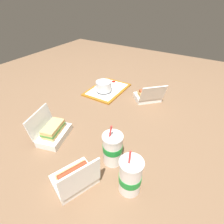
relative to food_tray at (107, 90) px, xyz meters
The scene contains 11 objects.
ground_plane 0.42m from the food_tray, 37.65° to the left, with size 3.20×3.20×0.00m, color brown.
food_tray is the anchor object (origin of this frame).
cake_container 0.06m from the food_tray, ahead, with size 0.13×0.13×0.08m.
ketchup_cup 0.10m from the food_tray, behind, with size 0.04×0.04×0.02m.
napkin_stack 0.06m from the food_tray, 107.12° to the right, with size 0.10×0.10×0.00m, color white.
plastic_fork 0.09m from the food_tray, 138.47° to the left, with size 0.11×0.01×0.01m, color white.
clamshell_hotdog_front 0.35m from the food_tray, 94.71° to the left, with size 0.25×0.25×0.16m.
clamshell_sandwich_left 0.63m from the food_tray, ahead, with size 0.23×0.20×0.16m.
clamshell_hotdog_center 0.86m from the food_tray, 23.16° to the left, with size 0.22×0.20×0.17m.
soda_cup_back 0.88m from the food_tray, 38.56° to the left, with size 0.10×0.10×0.23m.
soda_cup_right 0.73m from the food_tray, 34.53° to the left, with size 0.10×0.10×0.23m.
Camera 1 is at (0.75, 0.45, 0.70)m, focal length 28.00 mm.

